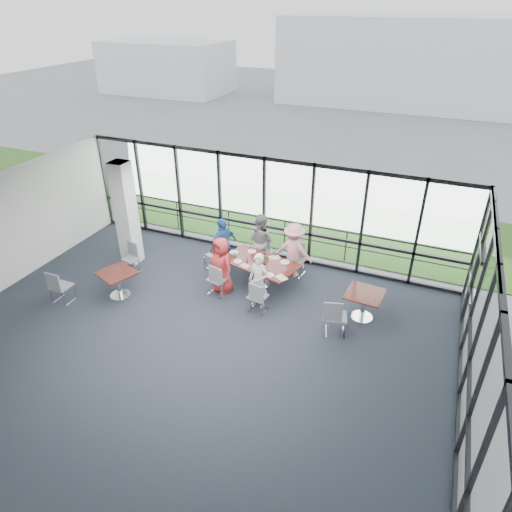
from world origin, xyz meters
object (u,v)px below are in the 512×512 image
at_px(diner_near_left, 222,265).
at_px(diner_far_right, 294,251).
at_px(chair_spare_la, 61,286).
at_px(chair_main_end, 216,255).
at_px(chair_main_fl, 266,251).
at_px(structural_column, 126,214).
at_px(chair_spare_r, 336,317).
at_px(diner_far_left, 261,241).
at_px(chair_spare_lb, 131,259).
at_px(chair_main_fr, 296,260).
at_px(diner_near_right, 259,281).
at_px(main_table, 260,265).
at_px(side_table_right, 364,297).
at_px(chair_main_nl, 218,279).
at_px(chair_main_nr, 258,297).
at_px(diner_end, 223,245).
at_px(side_table_left, 117,276).

relative_size(diner_near_left, diner_far_right, 0.97).
bearing_deg(chair_spare_la, chair_main_end, 45.60).
distance_m(chair_main_fl, chair_spare_la, 5.85).
xyz_separation_m(structural_column, chair_main_fl, (3.90, 1.43, -1.15)).
distance_m(diner_near_left, chair_spare_r, 3.45).
bearing_deg(diner_far_left, chair_spare_lb, 41.92).
xyz_separation_m(structural_column, diner_near_left, (3.32, -0.40, -0.78)).
relative_size(chair_main_fr, chair_spare_r, 0.97).
height_order(diner_near_right, diner_far_left, diner_far_left).
xyz_separation_m(structural_column, chair_spare_la, (-0.40, -2.54, -1.12)).
distance_m(main_table, side_table_right, 3.04).
bearing_deg(chair_main_nl, chair_main_nr, 0.42).
distance_m(diner_near_left, chair_main_end, 1.26).
bearing_deg(chair_main_fr, diner_far_left, 5.76).
distance_m(diner_far_left, chair_main_nr, 2.32).
distance_m(diner_end, chair_main_end, 0.46).
bearing_deg(side_table_left, diner_far_left, 44.80).
height_order(diner_near_left, diner_near_right, diner_near_left).
bearing_deg(chair_main_end, chair_main_fr, 123.22).
height_order(chair_main_nr, chair_main_end, chair_main_end).
bearing_deg(diner_far_left, diner_near_right, 125.30).
xyz_separation_m(diner_far_left, chair_spare_r, (2.90, -2.23, -0.38)).
bearing_deg(chair_main_fr, chair_main_nr, 87.50).
xyz_separation_m(side_table_left, diner_near_right, (3.70, 1.07, 0.14)).
relative_size(main_table, diner_far_left, 1.33).
height_order(main_table, chair_main_end, chair_main_end).
distance_m(diner_near_left, diner_far_left, 1.70).
xyz_separation_m(diner_near_left, chair_spare_la, (-3.72, -2.14, -0.33)).
distance_m(side_table_left, chair_main_fr, 5.07).
height_order(side_table_left, diner_far_right, diner_far_right).
distance_m(chair_main_nr, chair_main_end, 2.48).
bearing_deg(chair_spare_la, diner_end, 43.28).
relative_size(diner_end, chair_main_end, 1.79).
xyz_separation_m(side_table_left, chair_main_fl, (3.08, 3.16, -0.18)).
xyz_separation_m(main_table, chair_spare_r, (2.52, -1.29, -0.14)).
xyz_separation_m(structural_column, chair_main_fr, (4.94, 1.22, -1.12)).
bearing_deg(diner_near_right, diner_end, 151.47).
relative_size(chair_main_fr, chair_spare_lb, 1.11).
relative_size(main_table, diner_near_right, 1.49).
bearing_deg(diner_near_right, diner_far_left, 119.71).
relative_size(diner_near_right, chair_spare_lb, 1.77).
xyz_separation_m(chair_main_fr, chair_spare_lb, (-4.56, -1.76, -0.05)).
xyz_separation_m(chair_main_nl, chair_spare_la, (-3.69, -1.95, 0.01)).
bearing_deg(diner_end, chair_main_fl, 149.13).
distance_m(chair_main_fl, chair_main_end, 1.52).
height_order(side_table_right, diner_near_left, diner_near_left).
xyz_separation_m(side_table_left, chair_spare_r, (5.88, 0.73, -0.14)).
height_order(side_table_left, diner_near_left, diner_near_left).
bearing_deg(diner_near_left, main_table, 62.52).
xyz_separation_m(chair_main_fl, chair_spare_lb, (-3.51, -1.98, -0.01)).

